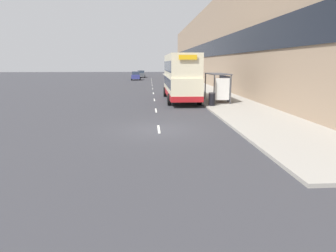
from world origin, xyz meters
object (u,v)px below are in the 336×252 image
at_px(double_decker_bus_near, 181,76).
at_px(car_1, 141,74).
at_px(car_0, 136,76).
at_px(litter_bin, 212,99).
at_px(pedestrian_1, 200,88).
at_px(pedestrian_at_shelter, 229,92).
at_px(bus_shelter, 220,82).

relative_size(double_decker_bus_near, car_1, 2.47).
height_order(double_decker_bus_near, car_0, double_decker_bus_near).
bearing_deg(litter_bin, car_0, 100.85).
bearing_deg(car_0, pedestrian_1, 103.27).
xyz_separation_m(car_0, litter_bin, (7.82, -40.78, -0.21)).
distance_m(car_0, litter_bin, 41.52).
xyz_separation_m(double_decker_bus_near, pedestrian_at_shelter, (4.13, -2.16, -1.26)).
height_order(car_1, pedestrian_1, pedestrian_1).
xyz_separation_m(bus_shelter, litter_bin, (-1.22, -2.52, -1.21)).
height_order(car_0, pedestrian_at_shelter, pedestrian_at_shelter).
height_order(double_decker_bus_near, car_1, double_decker_bus_near).
bearing_deg(litter_bin, car_1, 97.65).
bearing_deg(pedestrian_at_shelter, car_0, 104.43).
xyz_separation_m(bus_shelter, pedestrian_1, (-1.06, 4.42, -0.89)).
height_order(double_decker_bus_near, litter_bin, double_decker_bus_near).
distance_m(double_decker_bus_near, pedestrian_at_shelter, 4.82).
relative_size(double_decker_bus_near, pedestrian_1, 6.37).
bearing_deg(litter_bin, pedestrian_1, 88.66).
distance_m(pedestrian_at_shelter, litter_bin, 3.20).
height_order(bus_shelter, pedestrian_at_shelter, bus_shelter).
bearing_deg(pedestrian_1, litter_bin, -91.34).
relative_size(bus_shelter, double_decker_bus_near, 0.40).
bearing_deg(car_0, bus_shelter, 103.29).
bearing_deg(litter_bin, bus_shelter, 64.09).
xyz_separation_m(car_0, car_1, (0.78, 11.62, -0.02)).
bearing_deg(car_0, pedestrian_at_shelter, 104.43).
xyz_separation_m(car_0, pedestrian_at_shelter, (9.87, -38.36, 0.15)).
relative_size(bus_shelter, car_0, 1.10).
xyz_separation_m(bus_shelter, double_decker_bus_near, (-3.30, 2.06, 0.41)).
relative_size(car_0, car_1, 0.90).
bearing_deg(litter_bin, pedestrian_at_shelter, 49.78).
bearing_deg(bus_shelter, car_1, 99.40).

